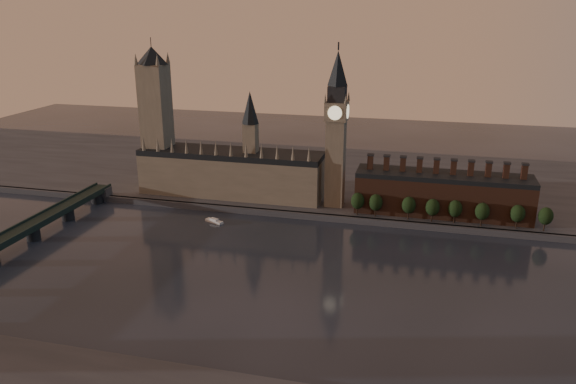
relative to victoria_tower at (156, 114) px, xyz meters
The scene contains 16 objects.
ground 176.40m from the victoria_tower, 43.78° to the right, with size 900.00×900.00×0.00m, color black.
north_bank 147.08m from the victoria_tower, 27.72° to the left, with size 900.00×182.00×4.00m.
palace_of_westminster 67.03m from the victoria_tower, ahead, with size 130.00×30.30×74.00m.
victoria_tower is the anchor object (origin of this frame).
big_ben 130.12m from the victoria_tower, ahead, with size 15.00×15.00×107.00m.
chimney_block 204.27m from the victoria_tower, ahead, with size 110.00×25.00×37.00m.
embankment_tree_0 155.75m from the victoria_tower, ahead, with size 8.60×8.60×14.88m.
embankment_tree_1 166.75m from the victoria_tower, ahead, with size 8.60×8.60×14.88m.
embankment_tree_2 186.51m from the victoria_tower, ahead, with size 8.60×8.60×14.88m.
embankment_tree_3 200.60m from the victoria_tower, ahead, with size 8.60×8.60×14.88m.
embankment_tree_4 213.60m from the victoria_tower, ahead, with size 8.60×8.60×14.88m.
embankment_tree_5 229.18m from the victoria_tower, ahead, with size 8.60×8.60×14.88m.
embankment_tree_6 248.99m from the victoria_tower, ahead, with size 8.60×8.60×14.88m.
embankment_tree_7 264.34m from the victoria_tower, ahead, with size 8.60×8.60×14.88m.
westminster_bridge 133.21m from the victoria_tower, 106.56° to the right, with size 14.00×200.00×11.55m.
river_boat 94.53m from the victoria_tower, 37.75° to the right, with size 13.36×8.51×2.59m.
Camera 1 is at (66.52, -245.00, 131.64)m, focal length 35.00 mm.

